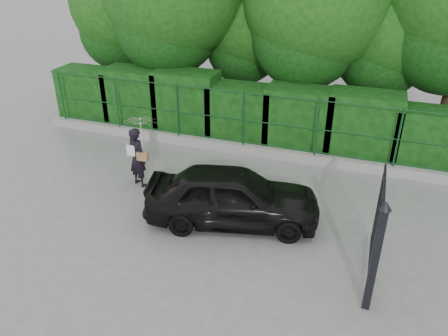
% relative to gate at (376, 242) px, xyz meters
% --- Properties ---
extents(ground, '(80.00, 80.00, 0.00)m').
position_rel_gate_xyz_m(ground, '(-4.60, 0.72, -1.19)').
color(ground, gray).
extents(kerb, '(14.00, 0.25, 0.30)m').
position_rel_gate_xyz_m(kerb, '(-4.60, 5.22, -1.04)').
color(kerb, '#9E9E99').
rests_on(kerb, ground).
extents(fence, '(14.13, 0.06, 1.80)m').
position_rel_gate_xyz_m(fence, '(-4.38, 5.22, 0.01)').
color(fence, '#11401B').
rests_on(fence, kerb).
extents(hedge, '(14.20, 1.20, 2.24)m').
position_rel_gate_xyz_m(hedge, '(-4.71, 6.22, -0.16)').
color(hedge, black).
rests_on(hedge, ground).
extents(gate, '(0.22, 2.33, 2.36)m').
position_rel_gate_xyz_m(gate, '(0.00, 0.00, 0.00)').
color(gate, black).
rests_on(gate, ground).
extents(woman, '(0.99, 0.95, 2.04)m').
position_rel_gate_xyz_m(woman, '(-6.27, 2.30, 0.14)').
color(woman, black).
rests_on(woman, ground).
extents(car, '(4.47, 2.61, 1.43)m').
position_rel_gate_xyz_m(car, '(-3.30, 1.42, -0.47)').
color(car, black).
rests_on(car, ground).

